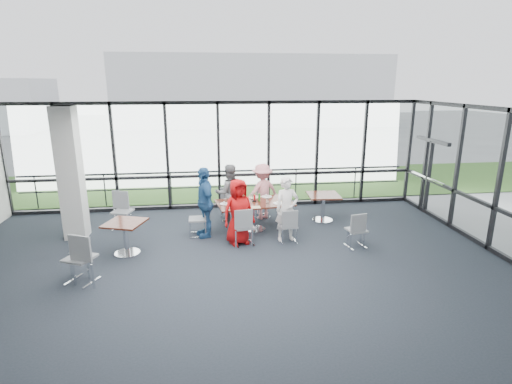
{
  "coord_description": "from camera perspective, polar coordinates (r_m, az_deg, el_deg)",
  "views": [
    {
      "loc": [
        -0.37,
        -6.76,
        3.71
      ],
      "look_at": [
        0.82,
        2.63,
        1.1
      ],
      "focal_mm": 28.0,
      "sensor_mm": 36.0,
      "label": 1
    }
  ],
  "objects": [
    {
      "name": "floor",
      "position": [
        7.73,
        -3.69,
        -13.41
      ],
      "size": [
        12.0,
        10.0,
        0.02
      ],
      "primitive_type": "cube",
      "color": "#1D242A",
      "rests_on": "ground"
    },
    {
      "name": "ceiling",
      "position": [
        6.79,
        -4.16,
        11.05
      ],
      "size": [
        12.0,
        10.0,
        0.04
      ],
      "primitive_type": "cube",
      "color": "silver",
      "rests_on": "ground"
    },
    {
      "name": "curtain_wall_back",
      "position": [
        11.96,
        -5.35,
        5.17
      ],
      "size": [
        12.0,
        0.1,
        3.2
      ],
      "primitive_type": "cube",
      "color": "white",
      "rests_on": "ground"
    },
    {
      "name": "exit_door",
      "position": [
        12.58,
        23.43,
        1.91
      ],
      "size": [
        0.12,
        1.6,
        2.1
      ],
      "primitive_type": "cube",
      "color": "black",
      "rests_on": "ground"
    },
    {
      "name": "structural_column",
      "position": [
        10.5,
        -24.98,
        2.35
      ],
      "size": [
        0.5,
        0.5,
        3.2
      ],
      "primitive_type": "cube",
      "color": "silver",
      "rests_on": "ground"
    },
    {
      "name": "apron",
      "position": [
        17.18,
        -5.81,
        2.79
      ],
      "size": [
        80.0,
        70.0,
        0.02
      ],
      "primitive_type": "cube",
      "color": "slate",
      "rests_on": "ground"
    },
    {
      "name": "grass_strip",
      "position": [
        15.23,
        -5.6,
        1.27
      ],
      "size": [
        80.0,
        5.0,
        0.01
      ],
      "primitive_type": "cube",
      "color": "#406324",
      "rests_on": "ground"
    },
    {
      "name": "hangar_main",
      "position": [
        39.02,
        -0.8,
        14.37
      ],
      "size": [
        24.0,
        10.0,
        6.0
      ],
      "primitive_type": "cube",
      "color": "white",
      "rests_on": "ground"
    },
    {
      "name": "guard_rail",
      "position": [
        12.78,
        -5.32,
        0.79
      ],
      "size": [
        12.0,
        0.06,
        0.06
      ],
      "primitive_type": "cylinder",
      "rotation": [
        0.0,
        1.57,
        0.0
      ],
      "color": "#2D2D33",
      "rests_on": "ground"
    },
    {
      "name": "main_table",
      "position": [
        10.25,
        -0.21,
        -2.12
      ],
      "size": [
        2.05,
        1.33,
        0.75
      ],
      "rotation": [
        0.0,
        0.0,
        0.15
      ],
      "color": "#361309",
      "rests_on": "ground"
    },
    {
      "name": "side_table_left",
      "position": [
        9.28,
        -18.19,
        -4.86
      ],
      "size": [
        0.99,
        0.99,
        0.75
      ],
      "rotation": [
        0.0,
        0.0,
        -0.33
      ],
      "color": "#361309",
      "rests_on": "ground"
    },
    {
      "name": "side_table_right",
      "position": [
        11.08,
        9.6,
        -0.96
      ],
      "size": [
        0.9,
        0.9,
        0.75
      ],
      "rotation": [
        0.0,
        0.0,
        -0.07
      ],
      "color": "#361309",
      "rests_on": "ground"
    },
    {
      "name": "diner_near_left",
      "position": [
        9.35,
        -2.53,
        -2.84
      ],
      "size": [
        0.89,
        0.73,
        1.57
      ],
      "primitive_type": "imported",
      "rotation": [
        0.0,
        0.0,
        0.34
      ],
      "color": "#B20B0D",
      "rests_on": "ground"
    },
    {
      "name": "diner_near_right",
      "position": [
        9.56,
        4.43,
        -2.46
      ],
      "size": [
        0.62,
        0.49,
        1.57
      ],
      "primitive_type": "imported",
      "rotation": [
        0.0,
        0.0,
        0.14
      ],
      "color": "white",
      "rests_on": "ground"
    },
    {
      "name": "diner_far_left",
      "position": [
        10.9,
        -3.87,
        -0.14
      ],
      "size": [
        0.83,
        0.58,
        1.59
      ],
      "primitive_type": "imported",
      "rotation": [
        0.0,
        0.0,
        3.29
      ],
      "color": "slate",
      "rests_on": "ground"
    },
    {
      "name": "diner_far_right",
      "position": [
        11.09,
        0.91,
        0.09
      ],
      "size": [
        1.13,
        0.87,
        1.56
      ],
      "primitive_type": "imported",
      "rotation": [
        0.0,
        0.0,
        3.54
      ],
      "color": "pink",
      "rests_on": "ground"
    },
    {
      "name": "diner_end",
      "position": [
        9.86,
        -7.34,
        -1.44
      ],
      "size": [
        0.79,
        1.13,
        1.75
      ],
      "primitive_type": "imported",
      "rotation": [
        0.0,
        0.0,
        -1.33
      ],
      "color": "#255387",
      "rests_on": "ground"
    },
    {
      "name": "chair_main_nl",
      "position": [
        9.37,
        -1.71,
        -4.96
      ],
      "size": [
        0.5,
        0.5,
        0.9
      ],
      "primitive_type": null,
      "rotation": [
        0.0,
        0.0,
        0.15
      ],
      "color": "gray",
      "rests_on": "ground"
    },
    {
      "name": "chair_main_nr",
      "position": [
        9.58,
        4.65,
        -4.82
      ],
      "size": [
        0.41,
        0.41,
        0.81
      ],
      "primitive_type": null,
      "rotation": [
        0.0,
        0.0,
        0.03
      ],
      "color": "gray",
      "rests_on": "ground"
    },
    {
      "name": "chair_main_fl",
      "position": [
        11.1,
        -4.04,
        -1.85
      ],
      "size": [
        0.43,
        0.43,
        0.85
      ],
      "primitive_type": null,
      "rotation": [
        0.0,
        0.0,
        3.17
      ],
      "color": "gray",
      "rests_on": "ground"
    },
    {
      "name": "chair_main_fr",
      "position": [
        11.3,
        0.74,
        -1.57
      ],
      "size": [
        0.52,
        0.52,
        0.82
      ],
      "primitive_type": null,
      "rotation": [
        0.0,
        0.0,
        3.52
      ],
      "color": "gray",
      "rests_on": "ground"
    },
    {
      "name": "chair_main_end",
      "position": [
        10.03,
        -8.35,
        -3.83
      ],
      "size": [
        0.43,
        0.43,
        0.87
      ],
      "primitive_type": null,
      "rotation": [
        0.0,
        0.0,
        -1.57
      ],
      "color": "gray",
      "rests_on": "ground"
    },
    {
      "name": "chair_spare_la",
      "position": [
        8.34,
        -23.86,
        -8.63
      ],
      "size": [
        0.65,
        0.65,
        1.0
      ],
      "primitive_type": null,
      "rotation": [
        0.0,
        0.0,
        -0.43
      ],
      "color": "gray",
      "rests_on": "ground"
    },
    {
      "name": "chair_spare_lb",
      "position": [
        10.92,
        -18.54,
        -2.66
      ],
      "size": [
        0.58,
        0.58,
        0.95
      ],
      "primitive_type": null,
      "rotation": [
        0.0,
        0.0,
        2.85
      ],
      "color": "gray",
      "rests_on": "ground"
    },
    {
      "name": "chair_spare_r",
      "position": [
        9.54,
        14.15,
        -5.28
      ],
      "size": [
        0.48,
        0.48,
        0.84
      ],
      "primitive_type": null,
      "rotation": [
        0.0,
        0.0,
        0.19
      ],
      "color": "gray",
      "rests_on": "ground"
    },
    {
      "name": "plate_nl",
      "position": [
        9.82,
        -2.61,
        -2.11
      ],
      "size": [
        0.25,
        0.25,
        0.01
      ],
      "primitive_type": "cylinder",
      "color": "white",
      "rests_on": "main_table"
    },
    {
      "name": "plate_nr",
      "position": [
        10.1,
        3.13,
        -1.63
      ],
      "size": [
        0.24,
        0.24,
        0.01
      ],
      "primitive_type": "cylinder",
      "color": "white",
      "rests_on": "main_table"
    },
    {
      "name": "plate_fl",
      "position": [
        10.39,
        -2.98,
        -1.13
      ],
      "size": [
        0.25,
        0.25,
        0.01
      ],
      "primitive_type": "cylinder",
      "color": "white",
      "rests_on": "main_table"
    },
    {
      "name": "plate_fr",
      "position": [
        10.67,
        1.53,
        -0.66
      ],
      "size": [
        0.29,
        0.29,
        0.01
      ],
      "primitive_type": "cylinder",
      "color": "white",
      "rests_on": "main_table"
    },
    {
      "name": "plate_end",
      "position": [
        10.07,
        -4.51,
        -1.7
      ],
      "size": [
        0.24,
        0.24,
        0.01
      ],
      "primitive_type": "cylinder",
      "color": "white",
      "rests_on": "main_table"
    },
    {
      "name": "tumbler_a",
      "position": [
        9.9,
        -1.25,
        -1.61
      ],
      "size": [
        0.06,
        0.06,
        0.13
      ],
      "primitive_type": "cylinder",
      "color": "white",
      "rests_on": "main_table"
    },
    {
      "name": "tumbler_b",
      "position": [
        10.05,
        1.64,
        -1.34
      ],
      "size": [
        0.07,
        0.07,
        0.13
      ],
      "primitive_type": "cylinder",
      "color": "white",
      "rests_on": "main_table"
    },
    {
      "name": "tumbler_c",
      "position": [
        10.43,
        -0.62,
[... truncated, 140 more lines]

